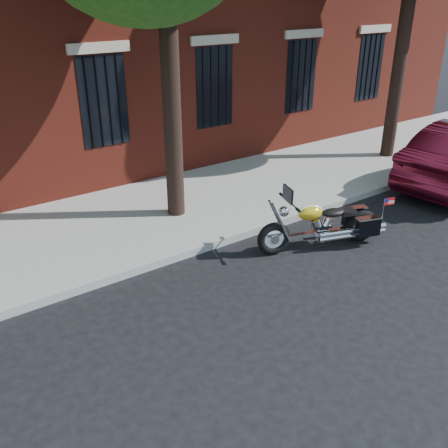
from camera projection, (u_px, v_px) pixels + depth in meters
ground at (240, 286)px, 8.33m from camera, size 120.00×120.00×0.00m
curb at (195, 250)px, 9.31m from camera, size 40.00×0.16×0.15m
sidewalk at (148, 216)px, 10.69m from camera, size 40.00×3.60×0.15m
motorcycle at (326, 226)px, 9.39m from camera, size 2.40×1.28×1.31m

